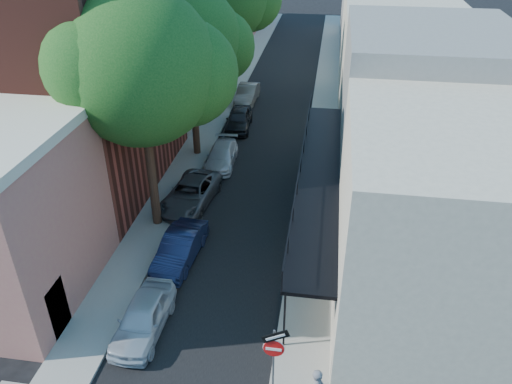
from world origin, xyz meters
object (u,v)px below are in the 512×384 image
at_px(oak_mid, 198,42).
at_px(parked_car_c, 191,193).
at_px(parked_car_a, 143,317).
at_px(sign_post, 274,351).
at_px(oak_near, 151,69).
at_px(parked_car_e, 239,119).
at_px(parked_car_b, 180,248).
at_px(parked_car_d, 222,156).
at_px(parked_car_f, 247,94).

distance_m(oak_mid, parked_car_c, 8.90).
distance_m(parked_car_a, parked_car_c, 9.08).
xyz_separation_m(sign_post, oak_mid, (-6.58, 17.26, 5.02)).
xyz_separation_m(oak_near, parked_car_c, (0.77, 1.83, -7.22)).
relative_size(sign_post, oak_mid, 0.29).
relative_size(oak_mid, parked_car_e, 2.46).
height_order(oak_mid, parked_car_b, oak_mid).
bearing_deg(parked_car_e, oak_near, -99.87).
bearing_deg(parked_car_c, oak_near, -106.29).
relative_size(sign_post, parked_car_c, 0.63).
bearing_deg(sign_post, parked_car_b, 128.03).
relative_size(oak_near, parked_car_b, 2.78).
relative_size(oak_mid, parked_car_d, 2.47).
distance_m(oak_near, oak_mid, 8.01).
distance_m(sign_post, parked_car_c, 12.60).
height_order(parked_car_c, parked_car_d, parked_car_c).
bearing_deg(parked_car_f, sign_post, -77.85).
relative_size(sign_post, parked_car_b, 0.73).
bearing_deg(sign_post, parked_car_d, 107.82).
bearing_deg(oak_mid, parked_car_b, -81.71).
xyz_separation_m(oak_mid, parked_car_c, (0.82, -6.14, -6.39)).
distance_m(oak_mid, parked_car_d, 6.77).
xyz_separation_m(parked_car_d, parked_car_e, (0.05, 5.60, 0.11)).
bearing_deg(oak_near, sign_post, -54.91).
xyz_separation_m(parked_car_b, parked_car_e, (-0.06, 15.08, 0.03)).
bearing_deg(parked_car_f, oak_near, -93.04).
distance_m(oak_mid, parked_car_b, 12.71).
bearing_deg(parked_car_d, oak_near, -104.37).
xyz_separation_m(oak_near, parked_car_d, (1.42, 6.58, -7.28)).
relative_size(parked_car_d, parked_car_f, 0.99).
bearing_deg(parked_car_f, parked_car_e, -86.07).
relative_size(sign_post, parked_car_d, 0.72).
bearing_deg(parked_car_d, parked_car_e, 87.38).
bearing_deg(parked_car_d, sign_post, -74.33).
bearing_deg(oak_mid, oak_near, -89.63).
relative_size(oak_mid, parked_car_f, 2.43).
xyz_separation_m(parked_car_c, parked_car_d, (0.66, 4.75, -0.06)).
height_order(parked_car_b, parked_car_f, parked_car_f).
xyz_separation_m(oak_mid, parked_car_f, (1.24, 9.47, -6.37)).
height_order(oak_mid, parked_car_f, oak_mid).
relative_size(parked_car_c, parked_car_f, 1.14).
bearing_deg(parked_car_b, oak_near, 122.26).
bearing_deg(parked_car_b, parked_car_e, 94.68).
height_order(parked_car_a, parked_car_c, parked_car_a).
height_order(parked_car_c, parked_car_e, parked_car_e).
bearing_deg(parked_car_a, parked_car_f, 91.67).
distance_m(sign_post, parked_car_b, 8.22).
bearing_deg(oak_mid, parked_car_d, -43.30).
relative_size(oak_near, parked_car_d, 2.76).
distance_m(parked_car_d, parked_car_e, 5.60).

